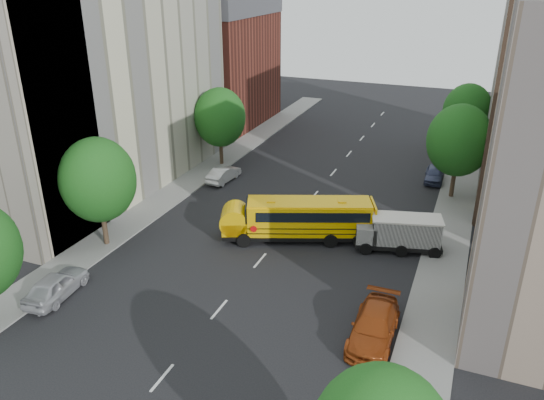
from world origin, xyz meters
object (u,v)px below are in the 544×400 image
Objects in this scene: street_tree_2 at (220,117)px; parked_car_0 at (56,285)px; safari_truck at (399,233)px; parked_car_4 at (434,174)px; street_tree_5 at (467,111)px; street_tree_1 at (98,180)px; parked_car_3 at (374,326)px; street_tree_4 at (459,141)px; parked_car_5 at (442,139)px; parked_car_1 at (224,174)px; school_bus at (298,217)px.

street_tree_2 is 1.68× the size of parked_car_0.
parked_car_4 is (0.84, 14.32, -0.65)m from safari_truck.
street_tree_2 reaches higher than parked_car_4.
street_tree_5 reaches higher than parked_car_0.
street_tree_1 reaches higher than parked_car_4.
parked_car_0 is 18.67m from parked_car_3.
street_tree_4 reaches higher than parked_car_4.
parked_car_0 is 43.15m from parked_car_5.
street_tree_5 is 33.56m from parked_car_3.
street_tree_4 reaches higher than street_tree_1.
street_tree_1 is at bearing 86.27° from parked_car_1.
street_tree_4 is 15.40m from parked_car_5.
parked_car_0 is 1.12× the size of parked_car_1.
street_tree_4 is 12.01m from street_tree_5.
parked_car_1 is (-19.80, -15.91, -4.03)m from street_tree_5.
street_tree_2 reaches higher than parked_car_5.
parked_car_0 is at bearing 92.91° from parked_car_1.
street_tree_2 is at bearing 90.00° from street_tree_1.
parked_car_1 is at bearing 143.09° from safari_truck.
street_tree_4 is 32.23m from parked_car_0.
safari_truck reaches higher than parked_car_4.
parked_car_1 is 0.75× the size of parked_car_3.
street_tree_4 reaches higher than parked_car_5.
parked_car_1 is 1.03× the size of parked_car_4.
parked_car_0 is at bearing -171.20° from parked_car_3.
school_bus is 1.77× the size of safari_truck.
school_bus is (12.28, 5.91, -3.24)m from street_tree_1.
parked_car_1 is at bearing -141.21° from street_tree_5.
street_tree_4 is at bearing 29.79° from school_bus.
street_tree_5 is at bearing 90.00° from street_tree_4.
school_bus reaches higher than parked_car_0.
parked_car_1 is 0.91× the size of parked_car_5.
safari_truck is (-2.66, -10.98, -3.75)m from street_tree_4.
parked_car_5 is (0.00, 35.88, -0.04)m from parked_car_3.
street_tree_2 is (0.00, 18.00, -0.12)m from street_tree_1.
street_tree_1 is 18.00m from street_tree_2.
parked_car_4 is at bearing 46.59° from street_tree_1.
parked_car_3 is 1.20× the size of parked_car_5.
parked_car_0 reaches higher than parked_car_1.
street_tree_4 is (22.00, 0.00, 0.25)m from street_tree_2.
street_tree_4 is 1.77× the size of parked_car_0.
school_bus is (-9.72, -24.09, -2.99)m from street_tree_5.
safari_truck is at bearing 91.63° from parked_car_3.
school_bus is 2.68× the size of parked_car_1.
street_tree_1 reaches higher than parked_car_3.
parked_car_1 is 25.55m from parked_car_5.
street_tree_1 is 1.92× the size of parked_car_1.
parked_car_4 is at bearing -101.86° from street_tree_5.
street_tree_1 is at bearing -140.71° from street_tree_4.
street_tree_5 is 1.88× the size of parked_car_4.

